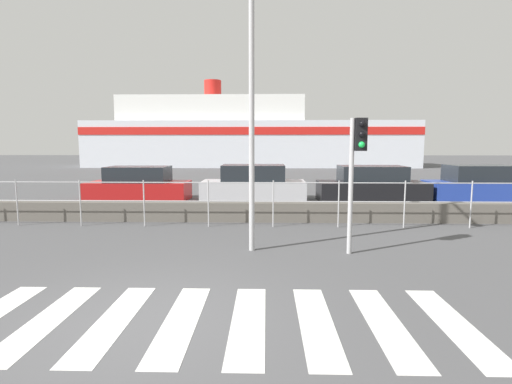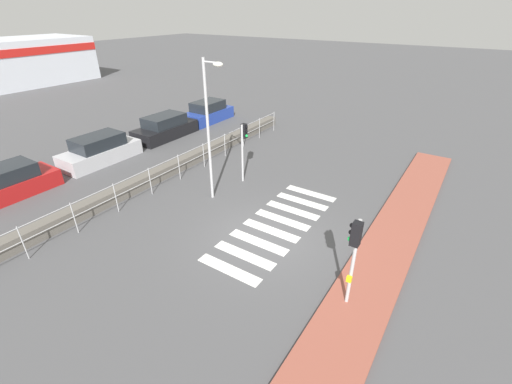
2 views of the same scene
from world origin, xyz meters
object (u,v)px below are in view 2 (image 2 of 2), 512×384
traffic_light_near (354,248)px  traffic_light_far (244,140)px  parked_car_black (165,128)px  parked_car_red (6,184)px  parked_car_blue (208,113)px  parked_car_silver (100,151)px  streetlamp (210,118)px

traffic_light_near → traffic_light_far: (5.14, 7.15, -0.01)m
traffic_light_far → parked_car_black: 8.58m
parked_car_red → parked_car_black: parked_car_black is taller
parked_car_red → parked_car_black: 9.70m
traffic_light_far → parked_car_blue: bearing=49.9°
traffic_light_near → traffic_light_far: 8.81m
traffic_light_near → parked_car_silver: (2.70, 15.24, -1.49)m
parked_car_red → parked_car_blue: 14.06m
traffic_light_near → parked_car_silver: 15.55m
parked_car_silver → parked_car_black: size_ratio=0.98×
traffic_light_near → parked_car_red: 15.46m
parked_car_silver → parked_car_black: 4.88m
streetlamp → parked_car_blue: bearing=41.7°
parked_car_silver → parked_car_blue: same height
streetlamp → traffic_light_near: bearing=-112.1°
streetlamp → traffic_light_far: bearing=-1.4°
streetlamp → parked_car_red: (-5.04, 8.04, -3.11)m
traffic_light_near → parked_car_black: size_ratio=0.68×
parked_car_blue → streetlamp: bearing=-138.3°
traffic_light_far → streetlamp: bearing=178.6°
streetlamp → parked_car_silver: streetlamp is taller
traffic_light_far → streetlamp: 2.73m
traffic_light_near → streetlamp: size_ratio=0.49×
traffic_light_far → parked_car_silver: size_ratio=0.67×
traffic_light_near → parked_car_black: 17.09m
traffic_light_far → parked_car_silver: bearing=106.7°
parked_car_black → parked_car_silver: bearing=180.0°
parked_car_black → parked_car_blue: size_ratio=1.08×
traffic_light_near → streetlamp: (2.92, 7.21, 1.59)m
traffic_light_far → parked_car_blue: size_ratio=0.72×
traffic_light_near → parked_car_red: size_ratio=0.71×
traffic_light_far → parked_car_black: traffic_light_far is taller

